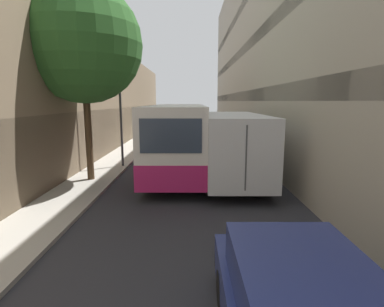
# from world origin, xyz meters

# --- Properties ---
(ground_plane) EXTENTS (150.00, 150.00, 0.00)m
(ground_plane) POSITION_xyz_m (0.00, 15.00, 0.00)
(ground_plane) COLOR #2B2B30
(sidewalk_left) EXTENTS (1.97, 60.00, 0.11)m
(sidewalk_left) POSITION_xyz_m (-4.20, 15.00, 0.06)
(sidewalk_left) COLOR #9E998E
(sidewalk_left) RESTS_ON ground_plane
(building_left_shopfront) EXTENTS (2.40, 60.00, 7.24)m
(building_left_shopfront) POSITION_xyz_m (-6.29, 15.00, 3.29)
(building_left_shopfront) COLOR #847056
(building_left_shopfront) RESTS_ON ground_plane
(building_right_apartment) EXTENTS (2.40, 60.00, 14.95)m
(building_right_apartment) POSITION_xyz_m (4.98, 15.00, 7.45)
(building_right_apartment) COLOR #A89E89
(building_right_apartment) RESTS_ON ground_plane
(bus) EXTENTS (2.45, 10.56, 3.19)m
(bus) POSITION_xyz_m (-0.58, 15.16, 1.69)
(bus) COLOR silver
(bus) RESTS_ON ground_plane
(box_truck) EXTENTS (2.34, 8.97, 2.85)m
(box_truck) POSITION_xyz_m (1.77, 13.87, 1.56)
(box_truck) COLOR silver
(box_truck) RESTS_ON ground_plane
(panel_van) EXTENTS (1.89, 4.19, 2.08)m
(panel_van) POSITION_xyz_m (-2.17, 24.76, 1.16)
(panel_van) COLOR #BCBCC1
(panel_van) RESTS_ON ground_plane
(street_lamp) EXTENTS (0.36, 0.80, 7.90)m
(street_lamp) POSITION_xyz_m (-3.47, 15.51, 5.47)
(street_lamp) COLOR #38383D
(street_lamp) RESTS_ON sidewalk_left
(street_tree_left) EXTENTS (4.67, 4.67, 7.83)m
(street_tree_left) POSITION_xyz_m (-4.20, 12.82, 5.60)
(street_tree_left) COLOR #4C3823
(street_tree_left) RESTS_ON sidewalk_left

